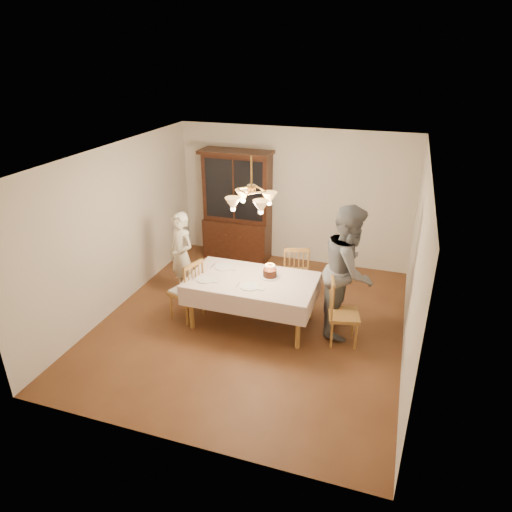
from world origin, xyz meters
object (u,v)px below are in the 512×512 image
(dining_table, at_px, (252,284))
(birthday_cake, at_px, (270,273))
(elderly_woman, at_px, (182,255))
(chair_far_side, at_px, (295,275))
(china_hutch, at_px, (237,208))

(dining_table, relative_size, birthday_cake, 6.33)
(birthday_cake, bearing_deg, elderly_woman, 168.25)
(chair_far_side, bearing_deg, birthday_cake, -104.96)
(china_hutch, distance_m, birthday_cake, 2.48)
(dining_table, relative_size, elderly_woman, 1.29)
(dining_table, bearing_deg, chair_far_side, 64.86)
(chair_far_side, bearing_deg, elderly_woman, -166.08)
(china_hutch, height_order, elderly_woman, china_hutch)
(elderly_woman, relative_size, birthday_cake, 4.92)
(dining_table, height_order, chair_far_side, chair_far_side)
(chair_far_side, xyz_separation_m, birthday_cake, (-0.21, -0.80, 0.37))
(elderly_woman, bearing_deg, china_hutch, 104.39)
(china_hutch, bearing_deg, elderly_woman, -101.23)
(dining_table, distance_m, chair_far_side, 1.08)
(china_hutch, height_order, birthday_cake, china_hutch)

